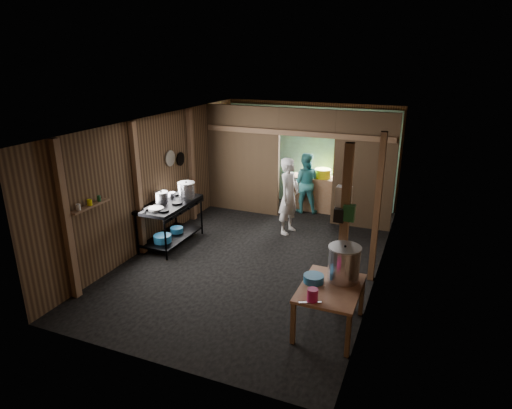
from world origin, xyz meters
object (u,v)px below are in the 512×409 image
at_px(prep_table, 329,308).
at_px(yellow_tub, 323,173).
at_px(stove_pot_large, 187,191).
at_px(pink_bucket, 313,295).
at_px(gas_range, 171,223).
at_px(stock_pot, 344,264).
at_px(cook, 289,196).

height_order(prep_table, yellow_tub, yellow_tub).
relative_size(stove_pot_large, pink_bucket, 2.04).
bearing_deg(prep_table, stove_pot_large, 149.55).
distance_m(stove_pot_large, pink_bucket, 4.25).
distance_m(gas_range, stock_pot, 4.11).
xyz_separation_m(prep_table, stove_pot_large, (-3.54, 2.08, 0.72)).
distance_m(stock_pot, yellow_tub, 4.82).
height_order(stock_pot, pink_bucket, stock_pot).
distance_m(pink_bucket, cook, 3.95).
xyz_separation_m(gas_range, prep_table, (3.71, -1.68, -0.11)).
distance_m(prep_table, stove_pot_large, 4.17).
bearing_deg(stock_pot, yellow_tub, 107.61).
bearing_deg(gas_range, cook, 36.41).
bearing_deg(yellow_tub, gas_range, -126.67).
distance_m(gas_range, cook, 2.57).
bearing_deg(stove_pot_large, gas_range, -113.08).
bearing_deg(gas_range, prep_table, -24.39).
distance_m(prep_table, yellow_tub, 5.08).
distance_m(prep_table, cook, 3.63).
xyz_separation_m(stove_pot_large, cook, (1.87, 1.11, -0.22)).
xyz_separation_m(stove_pot_large, stock_pot, (3.66, -1.82, -0.14)).
bearing_deg(stock_pot, prep_table, -113.80).
height_order(stove_pot_large, pink_bucket, stove_pot_large).
relative_size(stove_pot_large, cook, 0.21).
bearing_deg(yellow_tub, prep_table, -74.56).
relative_size(gas_range, stove_pot_large, 4.26).
xyz_separation_m(prep_table, pink_bucket, (-0.14, -0.45, 0.42)).
xyz_separation_m(pink_bucket, cook, (-1.53, 3.64, 0.08)).
relative_size(gas_range, yellow_tub, 3.87).
xyz_separation_m(stock_pot, yellow_tub, (-1.46, 4.60, 0.04)).
distance_m(gas_range, stove_pot_large, 0.75).
height_order(stove_pot_large, yellow_tub, stove_pot_large).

